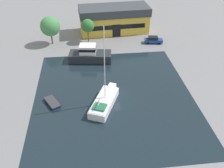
# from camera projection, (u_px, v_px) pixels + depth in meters

# --- Properties ---
(ground_plane) EXTENTS (440.00, 440.00, 0.00)m
(ground_plane) POSITION_uv_depth(u_px,v_px,m) (113.00, 96.00, 46.53)
(ground_plane) COLOR slate
(water_canal) EXTENTS (29.14, 32.99, 0.01)m
(water_canal) POSITION_uv_depth(u_px,v_px,m) (113.00, 96.00, 46.53)
(water_canal) COLOR black
(water_canal) RESTS_ON ground
(warehouse_building) EXTENTS (19.56, 9.19, 7.08)m
(warehouse_building) POSITION_uv_depth(u_px,v_px,m) (114.00, 19.00, 69.44)
(warehouse_building) COLOR gold
(warehouse_building) RESTS_ON ground
(quay_tree_near_building) EXTENTS (3.36, 3.36, 6.09)m
(quay_tree_near_building) POSITION_uv_depth(u_px,v_px,m) (88.00, 26.00, 63.28)
(quay_tree_near_building) COLOR brown
(quay_tree_near_building) RESTS_ON ground
(quay_tree_by_water) EXTENTS (4.93, 4.93, 7.17)m
(quay_tree_by_water) POSITION_uv_depth(u_px,v_px,m) (50.00, 26.00, 62.16)
(quay_tree_by_water) COLOR brown
(quay_tree_by_water) RESTS_ON ground
(parked_car) EXTENTS (4.86, 2.47, 1.79)m
(parked_car) POSITION_uv_depth(u_px,v_px,m) (153.00, 40.00, 64.60)
(parked_car) COLOR navy
(parked_car) RESTS_ON ground
(sailboat_moored) EXTENTS (6.07, 9.60, 14.64)m
(sailboat_moored) POSITION_uv_depth(u_px,v_px,m) (104.00, 101.00, 43.87)
(sailboat_moored) COLOR white
(sailboat_moored) RESTS_ON water_canal
(motor_cruiser) EXTENTS (9.99, 5.04, 3.88)m
(motor_cruiser) POSITION_uv_depth(u_px,v_px,m) (90.00, 55.00, 56.73)
(motor_cruiser) COLOR #23282D
(motor_cruiser) RESTS_ON water_canal
(small_dinghy) EXTENTS (3.28, 4.16, 0.58)m
(small_dinghy) POSITION_uv_depth(u_px,v_px,m) (52.00, 103.00, 44.44)
(small_dinghy) COLOR #19234C
(small_dinghy) RESTS_ON water_canal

